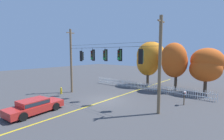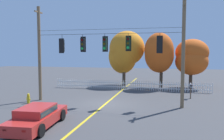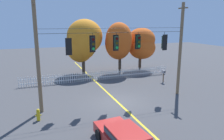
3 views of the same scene
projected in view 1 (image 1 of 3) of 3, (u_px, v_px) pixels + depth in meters
name	position (u px, v px, depth m)	size (l,w,h in m)	color
ground	(106.00, 100.00, 16.75)	(80.00, 80.00, 0.00)	#424244
lane_centerline_stripe	(106.00, 100.00, 16.75)	(0.16, 36.00, 0.01)	gold
signal_support_span	(106.00, 62.00, 16.34)	(11.56, 1.10, 7.67)	brown
traffic_signal_eastbound_side	(82.00, 56.00, 18.57)	(0.43, 0.38, 1.47)	black
traffic_signal_northbound_primary	(93.00, 55.00, 17.47)	(0.43, 0.38, 1.38)	black
traffic_signal_northbound_secondary	(105.00, 55.00, 16.33)	(0.43, 0.38, 1.36)	black
traffic_signal_southbound_primary	(120.00, 55.00, 15.18)	(0.43, 0.38, 1.31)	black
traffic_signal_westbound_side	(141.00, 56.00, 13.71)	(0.43, 0.38, 1.47)	black
white_picket_fence	(144.00, 86.00, 21.35)	(16.34, 0.06, 1.01)	white
autumn_maple_near_fence	(149.00, 58.00, 24.17)	(4.33, 3.79, 6.48)	#473828
autumn_maple_mid	(174.00, 60.00, 20.80)	(3.21, 3.17, 6.11)	#473828
autumn_oak_far_east	(207.00, 65.00, 19.30)	(3.58, 3.71, 5.42)	#473828
parked_car	(34.00, 106.00, 13.17)	(2.11, 4.52, 1.15)	red
fire_hydrant	(61.00, 91.00, 19.43)	(0.38, 0.22, 0.78)	gold
roadside_mailbox	(184.00, 94.00, 15.20)	(0.25, 0.44, 1.29)	brown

